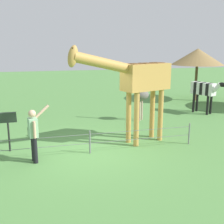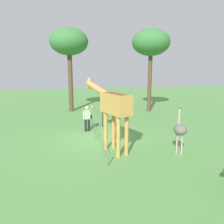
{
  "view_description": "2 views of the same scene",
  "coord_description": "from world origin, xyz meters",
  "px_view_note": "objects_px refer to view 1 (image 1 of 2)",
  "views": [
    {
      "loc": [
        1.48,
        8.68,
        3.39
      ],
      "look_at": [
        -0.67,
        0.4,
        1.37
      ],
      "focal_mm": 45.69,
      "sensor_mm": 36.0,
      "label": 1
    },
    {
      "loc": [
        -11.68,
        1.8,
        3.95
      ],
      "look_at": [
        -0.5,
        -0.65,
        1.61
      ],
      "focal_mm": 35.48,
      "sensor_mm": 36.0,
      "label": 2
    }
  ],
  "objects_px": {
    "visitor": "(33,133)",
    "shade_hut_far": "(198,57)",
    "ostrich": "(141,95)",
    "zebra": "(204,90)",
    "info_sign": "(8,123)",
    "giraffe": "(139,81)"
  },
  "relations": [
    {
      "from": "visitor",
      "to": "info_sign",
      "type": "xyz_separation_m",
      "value": [
        0.8,
        -1.09,
        0.05
      ]
    },
    {
      "from": "zebra",
      "to": "info_sign",
      "type": "relative_size",
      "value": 1.33
    },
    {
      "from": "visitor",
      "to": "ostrich",
      "type": "relative_size",
      "value": 0.74
    },
    {
      "from": "shade_hut_far",
      "to": "info_sign",
      "type": "relative_size",
      "value": 2.4
    },
    {
      "from": "giraffe",
      "to": "info_sign",
      "type": "distance_m",
      "value": 4.49
    },
    {
      "from": "giraffe",
      "to": "visitor",
      "type": "distance_m",
      "value": 3.82
    },
    {
      "from": "giraffe",
      "to": "shade_hut_far",
      "type": "relative_size",
      "value": 1.18
    },
    {
      "from": "giraffe",
      "to": "info_sign",
      "type": "xyz_separation_m",
      "value": [
        4.3,
        -0.28,
        -1.26
      ]
    },
    {
      "from": "info_sign",
      "to": "ostrich",
      "type": "bearing_deg",
      "value": -154.67
    },
    {
      "from": "ostrich",
      "to": "info_sign",
      "type": "bearing_deg",
      "value": 25.33
    },
    {
      "from": "zebra",
      "to": "ostrich",
      "type": "height_order",
      "value": "ostrich"
    },
    {
      "from": "giraffe",
      "to": "info_sign",
      "type": "bearing_deg",
      "value": -3.7
    },
    {
      "from": "visitor",
      "to": "shade_hut_far",
      "type": "bearing_deg",
      "value": -142.53
    },
    {
      "from": "ostrich",
      "to": "info_sign",
      "type": "xyz_separation_m",
      "value": [
        5.48,
        2.59,
        -0.23
      ]
    },
    {
      "from": "giraffe",
      "to": "visitor",
      "type": "bearing_deg",
      "value": 13.1
    },
    {
      "from": "visitor",
      "to": "zebra",
      "type": "height_order",
      "value": "visitor"
    },
    {
      "from": "giraffe",
      "to": "info_sign",
      "type": "relative_size",
      "value": 2.83
    },
    {
      "from": "visitor",
      "to": "info_sign",
      "type": "bearing_deg",
      "value": -53.75
    },
    {
      "from": "shade_hut_far",
      "to": "visitor",
      "type": "bearing_deg",
      "value": 37.47
    },
    {
      "from": "shade_hut_far",
      "to": "ostrich",
      "type": "bearing_deg",
      "value": 36.72
    },
    {
      "from": "visitor",
      "to": "info_sign",
      "type": "relative_size",
      "value": 1.26
    },
    {
      "from": "visitor",
      "to": "shade_hut_far",
      "type": "xyz_separation_m",
      "value": [
        -9.61,
        -7.37,
        1.78
      ]
    }
  ]
}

